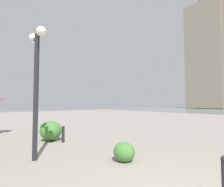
# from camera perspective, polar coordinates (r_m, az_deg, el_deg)

# --- Properties ---
(building_annex) EXTENTS (11.56, 10.68, 37.76)m
(building_annex) POSITION_cam_1_polar(r_m,az_deg,el_deg) (71.61, 28.08, 10.38)
(building_annex) COLOR gray
(building_annex) RESTS_ON ground
(lamppost) EXTENTS (0.98, 0.28, 3.81)m
(lamppost) POSITION_cam_1_polar(r_m,az_deg,el_deg) (5.79, -22.73, 6.31)
(lamppost) COLOR #232328
(lamppost) RESTS_ON ground
(bollard_mid) EXTENTS (0.13, 0.13, 0.69)m
(bollard_mid) POSITION_cam_1_polar(r_m,az_deg,el_deg) (8.02, -15.17, -12.13)
(bollard_mid) COLOR #232328
(bollard_mid) RESTS_ON ground
(shrub_low) EXTENTS (0.65, 0.59, 0.55)m
(shrub_low) POSITION_cam_1_polar(r_m,az_deg,el_deg) (10.87, -20.15, -10.07)
(shrub_low) COLOR #2D6628
(shrub_low) RESTS_ON ground
(shrub_round) EXTENTS (1.00, 0.90, 0.85)m
(shrub_round) POSITION_cam_1_polar(r_m,az_deg,el_deg) (8.52, -18.75, -11.08)
(shrub_round) COLOR #477F38
(shrub_round) RESTS_ON ground
(shrub_wide) EXTENTS (0.64, 0.58, 0.54)m
(shrub_wide) POSITION_cam_1_polar(r_m,az_deg,el_deg) (5.35, 3.86, -17.85)
(shrub_wide) COLOR #477F38
(shrub_wide) RESTS_ON ground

